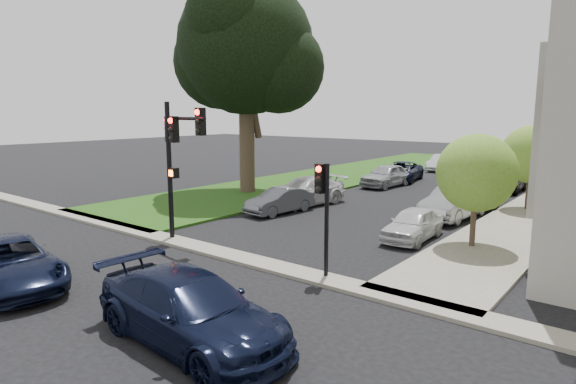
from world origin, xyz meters
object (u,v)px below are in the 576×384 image
Objects in this scene: traffic_signal_main at (176,146)px; car_parked_0 at (413,224)px; car_cross_near at (7,263)px; car_parked_1 at (455,202)px; eucalyptus at (245,47)px; car_parked_4 at (527,172)px; car_parked_2 at (479,192)px; car_parked_9 at (442,163)px; traffic_signal_secondary at (323,199)px; car_parked_3 at (509,181)px; small_tree_b at (531,154)px; small_tree_c at (556,152)px; car_cross_far at (190,309)px; car_parked_6 at (305,191)px; car_parked_7 at (386,175)px; small_tree_a at (476,173)px; car_parked_8 at (401,171)px; car_parked_5 at (280,201)px.

traffic_signal_main is 1.45× the size of car_parked_0.
car_cross_near is 1.07× the size of car_parked_1.
car_parked_4 is at bearing 53.00° from eucalyptus.
car_parked_9 is at bearing 109.24° from car_parked_2.
car_parked_1 is (0.22, 11.09, -1.72)m from traffic_signal_secondary.
eucalyptus reaches higher than car_parked_3.
small_tree_b is 5.22m from car_parked_1.
car_parked_2 is at bearing 89.97° from traffic_signal_secondary.
eucalyptus is at bearing -141.46° from car_parked_3.
small_tree_c is 5.90m from car_parked_4.
car_parked_2 is at bearing 4.35° from car_cross_far.
eucalyptus reaches higher than car_parked_6.
car_parked_7 is (0.48, 8.90, 0.01)m from car_parked_6.
traffic_signal_secondary reaches higher than car_parked_1.
small_tree_c is 0.73× the size of car_cross_far.
car_parked_4 is at bearing 88.21° from car_parked_0.
small_tree_a is at bearing -90.00° from small_tree_b.
small_tree_b reaches higher than car_cross_near.
car_parked_0 is 0.74× the size of car_parked_8.
small_tree_c is 0.71× the size of traffic_signal_main.
small_tree_c is 30.35m from car_cross_near.
car_parked_0 is 0.80× the size of car_parked_4.
car_parked_8 is 8.12m from car_parked_9.
traffic_signal_secondary is 0.76× the size of car_parked_4.
car_cross_near is 1.09× the size of car_parked_4.
car_parked_6 is at bearing -124.42° from car_parked_3.
small_tree_a reaches higher than car_parked_5.
car_parked_1 is at bearing 57.00° from traffic_signal_main.
traffic_signal_main is at bearing 179.64° from traffic_signal_secondary.
small_tree_b is 7.17m from small_tree_c.
car_parked_7 is at bearing 90.27° from traffic_signal_main.
car_parked_9 is (-0.48, 35.90, -0.02)m from car_cross_near.
car_cross_far reaches higher than car_parked_5.
traffic_signal_secondary is 0.72× the size of car_parked_2.
small_tree_a is at bearing 32.98° from traffic_signal_main.
car_parked_3 is at bearing 39.61° from eucalyptus.
car_parked_6 is at bearing 93.49° from traffic_signal_main.
car_cross_far reaches higher than car_parked_9.
eucalyptus is 3.46× the size of car_parked_0.
car_parked_4 is at bearing 91.57° from car_parked_3.
eucalyptus is at bearing -126.17° from car_parked_8.
car_parked_6 is (-0.28, 2.53, 0.12)m from car_parked_5.
small_tree_c is at bearing -72.48° from car_parked_4.
car_parked_7 reaches higher than car_parked_6.
eucalyptus is 21.65m from car_parked_9.
car_cross_far is at bearing -97.10° from small_tree_b.
eucalyptus is at bearing 141.32° from traffic_signal_secondary.
traffic_signal_main is at bearing -122.27° from small_tree_b.
car_parked_6 is at bearing -89.48° from car_parked_7.
car_parked_3 reaches higher than car_parked_5.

